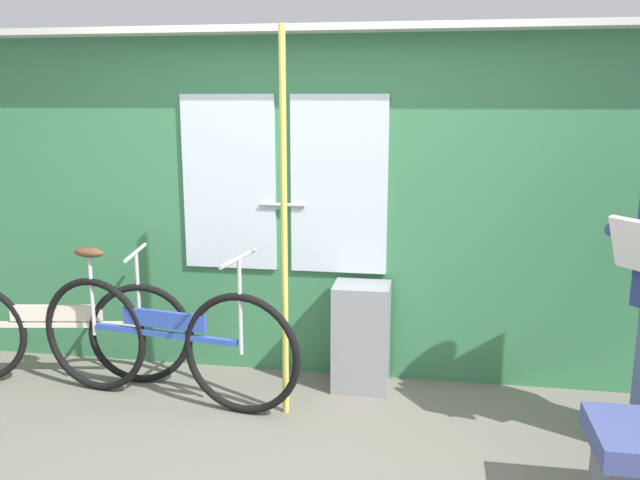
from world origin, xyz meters
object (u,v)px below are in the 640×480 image
Objects in this scene: bicycle_leaning_behind at (56,330)px; handrail_pole at (284,229)px; bicycle_near_door at (164,340)px; trash_bin_by_wall at (361,337)px.

bicycle_leaning_behind is 0.78× the size of handrail_pole.
bicycle_near_door is at bearing 177.95° from handrail_pole.
bicycle_leaning_behind reaches higher than trash_bin_by_wall.
bicycle_near_door is 2.53× the size of trash_bin_by_wall.
trash_bin_by_wall is at bearing 27.72° from bicycle_near_door.
bicycle_near_door is at bearing -161.29° from trash_bin_by_wall.
handrail_pole is at bearing 6.96° from bicycle_near_door.
bicycle_near_door reaches higher than trash_bin_by_wall.
trash_bin_by_wall is 0.93m from handrail_pole.
trash_bin_by_wall is (1.89, 0.24, -0.02)m from bicycle_leaning_behind.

